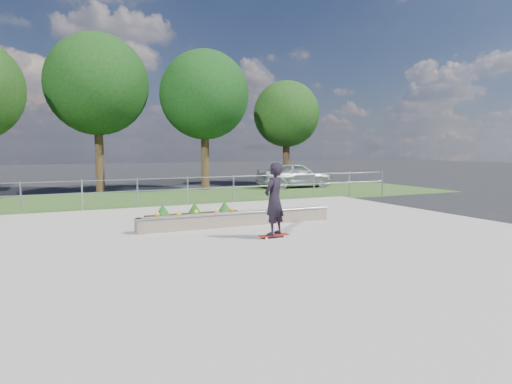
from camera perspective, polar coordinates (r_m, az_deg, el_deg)
ground at (r=11.77m, az=2.27°, el=-6.02°), size 120.00×120.00×0.00m
grass_verge at (r=22.00m, az=-11.15°, el=-0.66°), size 30.00×8.00×0.02m
concrete_slab at (r=11.76m, az=2.27°, el=-5.88°), size 15.00×15.00×0.06m
fence at (r=18.57m, az=-8.53°, el=0.59°), size 20.06×0.06×1.20m
tree_mid_left at (r=25.57m, az=-19.25°, el=12.56°), size 5.25×5.25×8.25m
tree_mid_right at (r=25.77m, az=-6.45°, el=11.94°), size 4.90×4.90×7.70m
tree_far_right at (r=29.52m, az=3.83°, el=9.68°), size 4.20×4.20×6.60m
grind_ledge at (r=13.54m, az=-2.21°, el=-3.36°), size 6.00×0.44×0.43m
planter_bed at (r=14.13m, az=-7.42°, el=-3.10°), size 3.00×1.20×0.61m
skateboarder at (r=11.60m, az=2.29°, el=-0.91°), size 0.80×0.73×1.93m
parked_car at (r=26.90m, az=4.81°, el=2.14°), size 4.50×1.93×1.51m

